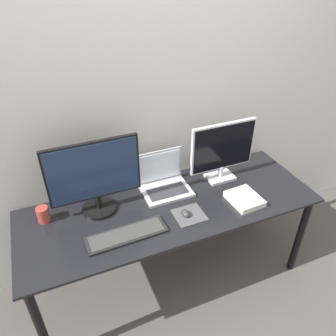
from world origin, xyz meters
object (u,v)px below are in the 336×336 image
Objects in this scene: monitor_right at (223,150)px; book at (244,199)px; keyboard at (127,235)px; mouse at (185,213)px; laptop at (164,180)px; mug at (43,214)px; monitor_left at (94,176)px.

monitor_right is 0.35m from book.
keyboard is 6.80× the size of mouse.
monitor_right is at bearing -6.62° from laptop.
keyboard is 2.07× the size of book.
laptop reaches higher than mug.
monitor_right is 4.76× the size of mug.
mug reaches higher than mouse.
laptop is at bearing 93.04° from mouse.
laptop is 0.31m from mouse.
monitor_right is 0.52m from mouse.
mug is (-1.19, 0.02, -0.18)m from monitor_right.
book is at bearing -87.21° from monitor_right.
monitor_right is 0.85m from keyboard.
mouse is at bearing -86.96° from laptop.
mouse is (0.02, -0.31, -0.04)m from laptop.
laptop reaches higher than keyboard.
mug is at bearing 178.84° from monitor_right.
keyboard is 4.74× the size of mug.
keyboard is at bearing -36.61° from mug.
laptop reaches higher than mouse.
book is (0.79, -0.00, 0.01)m from keyboard.
mug is (-0.79, 0.29, 0.03)m from mouse.
keyboard is (-0.36, -0.33, -0.05)m from laptop.
mouse is 0.70× the size of mug.
laptop is at bearing 42.72° from keyboard.
monitor_right is at bearing 20.30° from keyboard.
mouse is at bearing 176.88° from book.
monitor_left is 0.49m from laptop.
monitor_right is 6.84× the size of mouse.
book is at bearing -18.05° from monitor_left.
monitor_left is 2.46× the size of book.
book reaches higher than keyboard.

